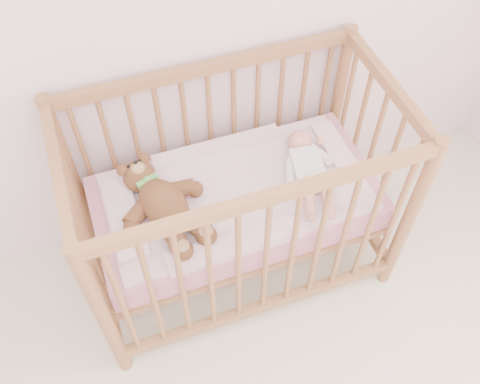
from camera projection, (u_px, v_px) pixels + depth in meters
name	position (u px, v px, depth m)	size (l,w,h in m)	color
crib	(236.00, 200.00, 2.34)	(1.36, 0.76, 1.00)	#A87447
mattress	(236.00, 202.00, 2.35)	(1.22, 0.62, 0.13)	#CB7F9A
blanket	(236.00, 192.00, 2.29)	(1.10, 0.58, 0.06)	#FAACC8
baby	(308.00, 165.00, 2.28)	(0.23, 0.49, 0.12)	white
teddy_bear	(164.00, 204.00, 2.14)	(0.39, 0.55, 0.15)	brown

